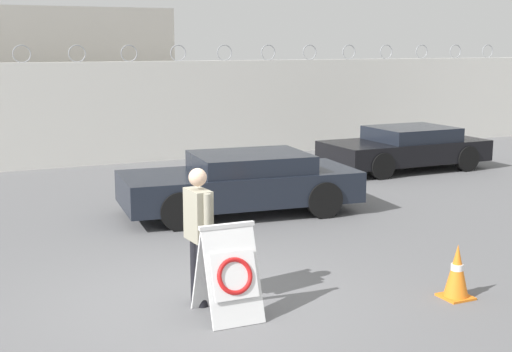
% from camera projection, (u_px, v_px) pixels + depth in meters
% --- Properties ---
extents(ground_plane, '(90.00, 90.00, 0.00)m').
position_uv_depth(ground_plane, '(200.00, 302.00, 9.19)').
color(ground_plane, slate).
extents(perimeter_wall, '(36.00, 0.30, 3.26)m').
position_uv_depth(perimeter_wall, '(53.00, 115.00, 18.89)').
color(perimeter_wall, silver).
rests_on(perimeter_wall, ground_plane).
extents(building_block, '(7.45, 7.69, 4.32)m').
position_uv_depth(building_block, '(31.00, 78.00, 23.61)').
color(building_block, '#B2ADA3').
rests_on(building_block, ground_plane).
extents(barricade_sign, '(0.70, 0.83, 1.16)m').
position_uv_depth(barricade_sign, '(229.00, 271.00, 8.58)').
color(barricade_sign, white).
rests_on(barricade_sign, ground_plane).
extents(security_guard, '(0.38, 0.65, 1.77)m').
position_uv_depth(security_guard, '(199.00, 229.00, 8.94)').
color(security_guard, black).
rests_on(security_guard, ground_plane).
extents(traffic_cone_near, '(0.38, 0.38, 0.72)m').
position_uv_depth(traffic_cone_near, '(457.00, 272.00, 9.27)').
color(traffic_cone_near, orange).
rests_on(traffic_cone_near, ground_plane).
extents(parked_car_rear_sedan, '(4.71, 2.31, 1.18)m').
position_uv_depth(parked_car_rear_sedan, '(241.00, 182.00, 13.89)').
color(parked_car_rear_sedan, black).
rests_on(parked_car_rear_sedan, ground_plane).
extents(parked_car_far_side, '(4.31, 2.03, 1.12)m').
position_uv_depth(parked_car_far_side, '(406.00, 148.00, 18.77)').
color(parked_car_far_side, black).
rests_on(parked_car_far_side, ground_plane).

